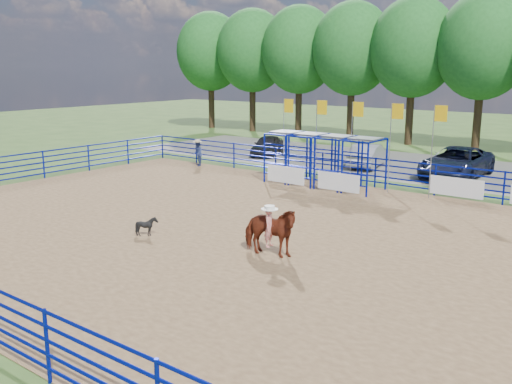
# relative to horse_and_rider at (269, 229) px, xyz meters

# --- Properties ---
(ground) EXTENTS (120.00, 120.00, 0.00)m
(ground) POSITION_rel_horse_and_rider_xyz_m (-1.99, 1.55, -0.89)
(ground) COLOR #426026
(ground) RESTS_ON ground
(arena_dirt) EXTENTS (30.00, 20.00, 0.02)m
(arena_dirt) POSITION_rel_horse_and_rider_xyz_m (-1.99, 1.55, -0.88)
(arena_dirt) COLOR olive
(arena_dirt) RESTS_ON ground
(gravel_strip) EXTENTS (40.00, 10.00, 0.01)m
(gravel_strip) POSITION_rel_horse_and_rider_xyz_m (-1.99, 18.55, -0.88)
(gravel_strip) COLOR gray
(gravel_strip) RESTS_ON ground
(horse_and_rider) EXTENTS (2.04, 1.21, 2.24)m
(horse_and_rider) POSITION_rel_horse_and_rider_xyz_m (0.00, 0.00, 0.00)
(horse_and_rider) COLOR maroon
(horse_and_rider) RESTS_ON arena_dirt
(calf) EXTENTS (0.70, 0.63, 0.71)m
(calf) POSITION_rel_horse_and_rider_xyz_m (-4.69, -0.87, -0.51)
(calf) COLOR black
(calf) RESTS_ON arena_dirt
(spectator_cowboy) EXTENTS (0.91, 0.90, 1.54)m
(spectator_cowboy) POSITION_rel_horse_and_rider_xyz_m (-13.14, 10.76, -0.08)
(spectator_cowboy) COLOR navy
(spectator_cowboy) RESTS_ON arena_dirt
(car_a) EXTENTS (2.81, 4.16, 1.32)m
(car_a) POSITION_rel_horse_and_rider_xyz_m (-12.36, 16.73, -0.22)
(car_a) COLOR black
(car_a) RESTS_ON gravel_strip
(car_b) EXTENTS (2.32, 4.46, 1.40)m
(car_b) POSITION_rel_horse_and_rider_xyz_m (-4.92, 16.66, -0.18)
(car_b) COLOR gray
(car_b) RESTS_ON gravel_strip
(car_c) EXTENTS (2.70, 5.82, 1.61)m
(car_c) POSITION_rel_horse_and_rider_xyz_m (0.31, 16.56, -0.07)
(car_c) COLOR black
(car_c) RESTS_ON gravel_strip
(perimeter_fence) EXTENTS (30.10, 20.10, 1.50)m
(perimeter_fence) POSITION_rel_horse_and_rider_xyz_m (-1.99, 1.55, -0.14)
(perimeter_fence) COLOR #061396
(perimeter_fence) RESTS_ON ground
(chute_assembly) EXTENTS (19.32, 2.41, 4.20)m
(chute_assembly) POSITION_rel_horse_and_rider_xyz_m (-3.89, 10.39, 0.37)
(chute_assembly) COLOR #061396
(chute_assembly) RESTS_ON ground
(treeline) EXTENTS (56.40, 6.40, 11.24)m
(treeline) POSITION_rel_horse_and_rider_xyz_m (-1.99, 27.55, 6.65)
(treeline) COLOR #3F2B19
(treeline) RESTS_ON ground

